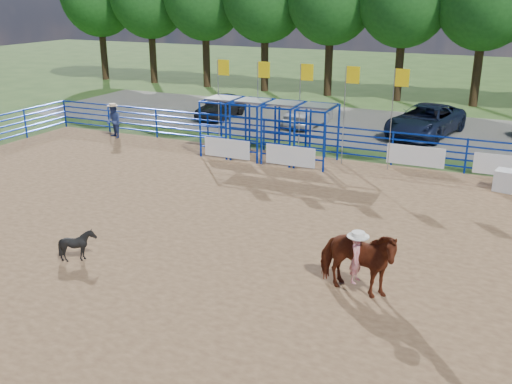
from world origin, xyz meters
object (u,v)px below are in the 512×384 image
Objects in this scene: horse_and_rider at (357,259)px; car_a at (221,106)px; car_b at (309,115)px; spectator_cowboy at (114,121)px; car_c at (425,121)px; calf at (78,245)px.

car_a is (-12.89, 17.34, -0.23)m from horse_and_rider.
horse_and_rider is 0.59× the size of car_b.
horse_and_rider is at bearing -34.39° from spectator_cowboy.
car_a is 0.73× the size of car_c.
car_b is 0.67× the size of car_c.
spectator_cowboy reaches higher than car_c.
spectator_cowboy is at bearing -110.53° from car_a.
car_c is at bearing 2.06° from car_a.
calf is 19.50m from car_a.
car_c reaches higher than car_a.
car_c is at bearing 93.61° from horse_and_rider.
car_b is at bearing 112.96° from horse_and_rider.
car_a is 11.78m from car_c.
horse_and_rider reaches higher than car_a.
car_a is 5.55m from car_b.
horse_and_rider is at bearing 118.25° from car_b.
car_a is at bearing 25.93° from calf.
car_c is at bearing 26.30° from spectator_cowboy.
calf is 14.42m from spectator_cowboy.
calf is 0.24× the size of car_b.
horse_and_rider is at bearing -52.98° from car_a.
calf is (-7.43, -1.38, -0.47)m from horse_and_rider.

